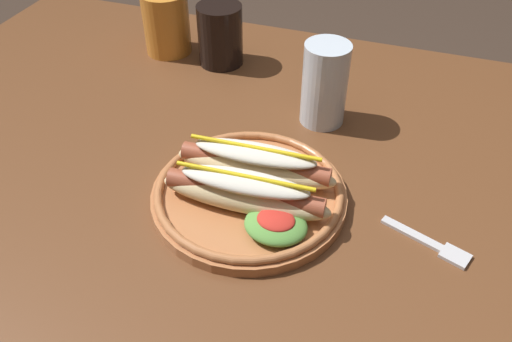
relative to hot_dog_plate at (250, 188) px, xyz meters
name	(u,v)px	position (x,y,z in m)	size (l,w,h in m)	color
dining_table	(273,200)	(0.00, 0.11, -0.12)	(1.43, 0.86, 0.74)	brown
hot_dog_plate	(250,188)	(0.00, 0.00, 0.00)	(0.27, 0.27, 0.08)	#B77042
fork	(432,244)	(0.25, 0.00, -0.02)	(0.12, 0.06, 0.00)	silver
soda_cup	(220,35)	(-0.19, 0.35, 0.03)	(0.09, 0.09, 0.12)	black
water_cup	(325,84)	(0.05, 0.23, 0.04)	(0.07, 0.07, 0.14)	silver
extra_cup	(166,23)	(-0.30, 0.36, 0.03)	(0.09, 0.09, 0.12)	orange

